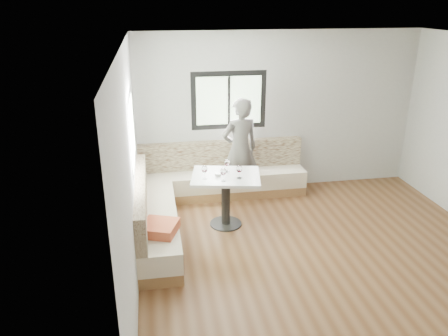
% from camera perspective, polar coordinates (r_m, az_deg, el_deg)
% --- Properties ---
extents(room, '(5.01, 5.01, 2.81)m').
position_cam_1_polar(room, '(5.60, 13.39, 1.23)').
color(room, brown).
rests_on(room, ground).
extents(banquette, '(2.90, 2.80, 0.95)m').
position_cam_1_polar(banquette, '(7.04, -3.69, -3.47)').
color(banquette, '#996D43').
rests_on(banquette, ground).
extents(table, '(1.14, 0.96, 0.83)m').
position_cam_1_polar(table, '(6.56, 0.24, -2.61)').
color(table, black).
rests_on(table, ground).
extents(person, '(0.74, 0.57, 1.79)m').
position_cam_1_polar(person, '(7.36, 2.09, 2.38)').
color(person, '#585451').
rests_on(person, ground).
extents(olive_ramekin, '(0.10, 0.10, 0.04)m').
position_cam_1_polar(olive_ramekin, '(6.46, -0.78, -0.83)').
color(olive_ramekin, white).
rests_on(olive_ramekin, table).
extents(wine_glass_a, '(0.09, 0.09, 0.20)m').
position_cam_1_polar(wine_glass_a, '(6.32, -2.56, -0.21)').
color(wine_glass_a, white).
rests_on(wine_glass_a, table).
extents(wine_glass_b, '(0.09, 0.09, 0.20)m').
position_cam_1_polar(wine_glass_b, '(6.22, -0.10, -0.53)').
color(wine_glass_b, white).
rests_on(wine_glass_b, table).
extents(wine_glass_c, '(0.09, 0.09, 0.20)m').
position_cam_1_polar(wine_glass_c, '(6.33, 2.02, -0.17)').
color(wine_glass_c, white).
rests_on(wine_glass_c, table).
extents(wine_glass_d, '(0.09, 0.09, 0.20)m').
position_cam_1_polar(wine_glass_d, '(6.56, 0.43, 0.63)').
color(wine_glass_d, white).
rests_on(wine_glass_d, table).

